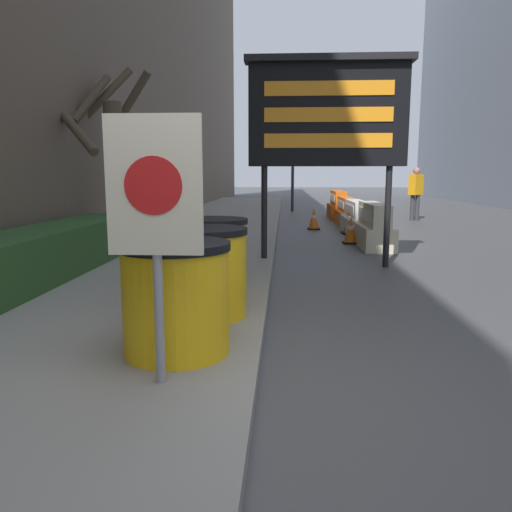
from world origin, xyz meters
name	(u,v)px	position (x,y,z in m)	size (l,w,h in m)	color
ground_plane	(255,410)	(0.00, 0.00, 0.00)	(120.00, 120.00, 0.00)	#474749
hedge_strip	(28,258)	(-3.02, 3.00, 0.45)	(0.90, 6.05, 0.65)	#284C23
bare_tree	(108,152)	(-3.14, 6.38, 1.91)	(1.96, 2.65, 3.53)	#4C3D2D
barrel_drum_foreground	(176,298)	(-0.64, 0.66, 0.56)	(0.83, 0.83, 0.85)	yellow
barrel_drum_middle	(204,272)	(-0.59, 1.69, 0.56)	(0.83, 0.83, 0.85)	yellow
barrel_drum_back	(212,255)	(-0.66, 2.71, 0.56)	(0.83, 0.83, 0.85)	yellow
warning_sign	(155,204)	(-0.62, 0.08, 1.30)	(0.60, 0.08, 1.71)	gray
message_board	(328,114)	(0.84, 5.12, 2.42)	(2.59, 0.36, 3.28)	black
jersey_barrier_cream	(374,228)	(2.03, 7.46, 0.40)	(0.60, 1.95, 0.91)	beige
jersey_barrier_white	(356,219)	(2.03, 9.96, 0.37)	(0.62, 2.07, 0.83)	silver
jersey_barrier_orange_near	(346,213)	(2.03, 12.19, 0.36)	(0.52, 1.99, 0.82)	orange
jersey_barrier_orange_far	(338,206)	(2.03, 14.47, 0.42)	(0.63, 1.89, 0.95)	orange
traffic_cone_near	(350,220)	(1.84, 9.81, 0.35)	(0.41, 0.41, 0.72)	black
traffic_cone_mid	(314,219)	(0.99, 10.78, 0.30)	(0.34, 0.34, 0.61)	black
traffic_cone_far	(351,230)	(1.62, 7.93, 0.29)	(0.34, 0.34, 0.60)	black
traffic_light_near_curb	(293,131)	(0.50, 17.69, 3.25)	(0.28, 0.45, 4.52)	#2D2D30
pedestrian_worker	(416,189)	(4.48, 13.80, 1.03)	(0.52, 0.51, 1.74)	#333338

